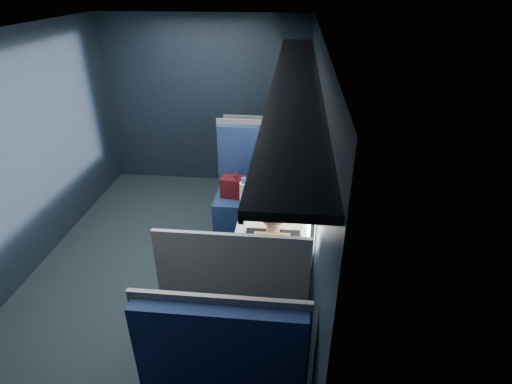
# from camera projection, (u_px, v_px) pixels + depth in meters

# --- Properties ---
(ground) EXTENTS (2.80, 4.20, 0.01)m
(ground) POSITION_uv_depth(u_px,v_px,m) (171.00, 267.00, 4.20)
(ground) COLOR black
(room_shell) EXTENTS (3.00, 4.40, 2.40)m
(room_shell) POSITION_uv_depth(u_px,v_px,m) (156.00, 134.00, 3.49)
(room_shell) COLOR black
(room_shell) RESTS_ON ground
(table) EXTENTS (0.62, 1.00, 0.74)m
(table) POSITION_uv_depth(u_px,v_px,m) (270.00, 219.00, 3.79)
(table) COLOR #54565E
(table) RESTS_ON ground
(seat_bay_near) EXTENTS (1.04, 0.62, 1.26)m
(seat_bay_near) POSITION_uv_depth(u_px,v_px,m) (258.00, 196.00, 4.68)
(seat_bay_near) COLOR #0D173A
(seat_bay_near) RESTS_ON ground
(seat_bay_far) EXTENTS (1.04, 0.62, 1.26)m
(seat_bay_far) POSITION_uv_depth(u_px,v_px,m) (239.00, 304.00, 3.16)
(seat_bay_far) COLOR #0D173A
(seat_bay_far) RESTS_ON ground
(seat_row_front) EXTENTS (1.04, 0.51, 1.16)m
(seat_row_front) POSITION_uv_depth(u_px,v_px,m) (265.00, 164.00, 5.49)
(seat_row_front) COLOR #0D173A
(seat_row_front) RESTS_ON ground
(man) EXTENTS (0.53, 0.56, 1.32)m
(man) POSITION_uv_depth(u_px,v_px,m) (280.00, 181.00, 4.37)
(man) COLOR black
(man) RESTS_ON ground
(woman) EXTENTS (0.53, 0.56, 1.32)m
(woman) POSITION_uv_depth(u_px,v_px,m) (272.00, 261.00, 3.13)
(woman) COLOR black
(woman) RESTS_ON ground
(papers) EXTENTS (0.66, 0.87, 0.01)m
(papers) POSITION_uv_depth(u_px,v_px,m) (273.00, 206.00, 3.85)
(papers) COLOR white
(papers) RESTS_ON table
(laptop) EXTENTS (0.29, 0.33, 0.21)m
(laptop) POSITION_uv_depth(u_px,v_px,m) (290.00, 205.00, 3.75)
(laptop) COLOR silver
(laptop) RESTS_ON table
(bottle_small) EXTENTS (0.06, 0.06, 0.19)m
(bottle_small) POSITION_uv_depth(u_px,v_px,m) (293.00, 191.00, 3.93)
(bottle_small) COLOR silver
(bottle_small) RESTS_ON table
(cup) EXTENTS (0.07, 0.07, 0.08)m
(cup) POSITION_uv_depth(u_px,v_px,m) (289.00, 191.00, 4.04)
(cup) COLOR white
(cup) RESTS_ON table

